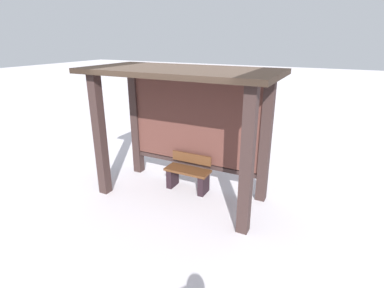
# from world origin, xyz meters

# --- Properties ---
(ground_plane) EXTENTS (60.00, 60.00, 0.00)m
(ground_plane) POSITION_xyz_m (0.00, 0.00, 0.00)
(ground_plane) COLOR silver
(bus_shelter) EXTENTS (3.47, 1.70, 2.49)m
(bus_shelter) POSITION_xyz_m (0.00, 0.18, 1.79)
(bus_shelter) COLOR #352523
(bus_shelter) RESTS_ON ground
(bench_left_inside) EXTENTS (0.92, 0.39, 0.74)m
(bench_left_inside) POSITION_xyz_m (0.00, 0.30, 0.33)
(bench_left_inside) COLOR #59331C
(bench_left_inside) RESTS_ON ground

